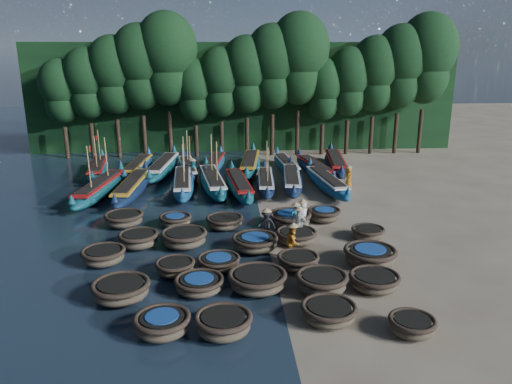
{
  "coord_description": "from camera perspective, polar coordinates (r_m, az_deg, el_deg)",
  "views": [
    {
      "loc": [
        -2.24,
        -24.84,
        9.68
      ],
      "look_at": [
        -0.23,
        3.58,
        1.3
      ],
      "focal_mm": 35.0,
      "sensor_mm": 36.0,
      "label": 1
    }
  ],
  "objects": [
    {
      "name": "coracle_9",
      "position": [
        21.37,
        13.38,
        -9.85
      ],
      "size": [
        2.37,
        2.37,
        0.69
      ],
      "rotation": [
        0.0,
        0.0,
        0.23
      ],
      "color": "brown",
      "rests_on": "ground"
    },
    {
      "name": "long_boat_2",
      "position": [
        34.23,
        -13.95,
        0.51
      ],
      "size": [
        2.17,
        8.89,
        1.57
      ],
      "rotation": [
        0.0,
        0.0,
        -0.07
      ],
      "color": "#0F2237",
      "rests_on": "ground"
    },
    {
      "name": "long_boat_17",
      "position": [
        40.66,
        9.07,
        3.28
      ],
      "size": [
        2.62,
        8.95,
        1.59
      ],
      "rotation": [
        0.0,
        0.0,
        -0.12
      ],
      "color": "#0F2237",
      "rests_on": "ground"
    },
    {
      "name": "long_boat_3",
      "position": [
        34.71,
        -8.35,
        1.0
      ],
      "size": [
        2.0,
        8.51,
        3.62
      ],
      "rotation": [
        0.0,
        0.0,
        0.06
      ],
      "color": "navy",
      "rests_on": "ground"
    },
    {
      "name": "coracle_24",
      "position": [
        28.76,
        7.8,
        -2.53
      ],
      "size": [
        1.92,
        1.92,
        0.74
      ],
      "rotation": [
        0.0,
        0.0,
        0.09
      ],
      "color": "brown",
      "rests_on": "ground"
    },
    {
      "name": "long_boat_14",
      "position": [
        39.9,
        -0.67,
        3.24
      ],
      "size": [
        2.6,
        8.92,
        1.58
      ],
      "rotation": [
        0.0,
        0.0,
        -0.12
      ],
      "color": "#0E4F52",
      "rests_on": "ground"
    },
    {
      "name": "coracle_19",
      "position": [
        26.6,
        12.67,
        -4.54
      ],
      "size": [
        2.14,
        2.14,
        0.63
      ],
      "rotation": [
        0.0,
        0.0,
        0.43
      ],
      "color": "brown",
      "rests_on": "ground"
    },
    {
      "name": "coracle_1",
      "position": [
        18.12,
        -10.65,
        -14.59
      ],
      "size": [
        2.41,
        2.41,
        0.76
      ],
      "rotation": [
        0.0,
        0.0,
        0.38
      ],
      "color": "brown",
      "rests_on": "ground"
    },
    {
      "name": "tree_3",
      "position": [
        45.39,
        -13.11,
        13.85
      ],
      "size": [
        4.92,
        4.92,
        11.6
      ],
      "color": "black",
      "rests_on": "ground"
    },
    {
      "name": "coracle_7",
      "position": [
        20.73,
        0.15,
        -10.04
      ],
      "size": [
        2.5,
        2.5,
        0.8
      ],
      "rotation": [
        0.0,
        0.0,
        0.1
      ],
      "color": "brown",
      "rests_on": "ground"
    },
    {
      "name": "coracle_8",
      "position": [
        20.68,
        7.52,
        -10.18
      ],
      "size": [
        2.2,
        2.2,
        0.83
      ],
      "rotation": [
        0.0,
        0.0,
        -0.12
      ],
      "color": "brown",
      "rests_on": "ground"
    },
    {
      "name": "coracle_13",
      "position": [
        22.59,
        4.84,
        -7.9
      ],
      "size": [
        1.91,
        1.91,
        0.72
      ],
      "rotation": [
        0.0,
        0.0,
        0.03
      ],
      "color": "brown",
      "rests_on": "ground"
    },
    {
      "name": "coracle_20",
      "position": [
        28.66,
        -14.85,
        -2.98
      ],
      "size": [
        2.3,
        2.3,
        0.77
      ],
      "rotation": [
        0.0,
        0.0,
        -0.16
      ],
      "color": "brown",
      "rests_on": "ground"
    },
    {
      "name": "tree_12",
      "position": [
        46.98,
        13.46,
        13.08
      ],
      "size": [
        4.51,
        4.51,
        10.63
      ],
      "color": "black",
      "rests_on": "ground"
    },
    {
      "name": "tree_0",
      "position": [
        47.05,
        -21.42,
        10.77
      ],
      "size": [
        3.68,
        3.68,
        8.68
      ],
      "color": "black",
      "rests_on": "ground"
    },
    {
      "name": "fisherman_3",
      "position": [
        26.02,
        1.23,
        -3.55
      ],
      "size": [
        1.11,
        0.86,
        1.72
      ],
      "rotation": [
        0.0,
        0.0,
        5.94
      ],
      "color": "black",
      "rests_on": "ground"
    },
    {
      "name": "coracle_18",
      "position": [
        25.47,
        4.65,
        -5.04
      ],
      "size": [
        2.38,
        2.38,
        0.69
      ],
      "rotation": [
        0.0,
        0.0,
        0.25
      ],
      "color": "brown",
      "rests_on": "ground"
    },
    {
      "name": "foliage_wall",
      "position": [
        48.61,
        -1.4,
        10.86
      ],
      "size": [
        40.0,
        3.0,
        10.0
      ],
      "primitive_type": "cube",
      "color": "black",
      "rests_on": "ground"
    },
    {
      "name": "fisherman_6",
      "position": [
        35.73,
        10.53,
        1.78
      ],
      "size": [
        0.78,
        0.89,
        1.73
      ],
      "rotation": [
        0.0,
        0.0,
        5.19
      ],
      "color": "#AE6417",
      "rests_on": "ground"
    },
    {
      "name": "tree_10",
      "position": [
        45.93,
        7.74,
        11.61
      ],
      "size": [
        3.68,
        3.68,
        8.68
      ],
      "color": "black",
      "rests_on": "ground"
    },
    {
      "name": "long_boat_5",
      "position": [
        33.86,
        -1.93,
        0.76
      ],
      "size": [
        2.32,
        8.32,
        1.47
      ],
      "rotation": [
        0.0,
        0.0,
        0.11
      ],
      "color": "#0E4F52",
      "rests_on": "ground"
    },
    {
      "name": "coracle_17",
      "position": [
        24.5,
        -0.12,
        -5.78
      ],
      "size": [
        2.65,
        2.65,
        0.76
      ],
      "rotation": [
        0.0,
        0.0,
        0.29
      ],
      "color": "brown",
      "rests_on": "ground"
    },
    {
      "name": "tree_2",
      "position": [
        45.82,
        -15.97,
        12.83
      ],
      "size": [
        4.51,
        4.51,
        10.63
      ],
      "color": "black",
      "rests_on": "ground"
    },
    {
      "name": "coracle_4",
      "position": [
        18.68,
        17.41,
        -14.33
      ],
      "size": [
        1.7,
        1.7,
        0.65
      ],
      "rotation": [
        0.0,
        0.0,
        0.11
      ],
      "color": "brown",
      "rests_on": "ground"
    },
    {
      "name": "coracle_22",
      "position": [
        27.45,
        -3.62,
        -3.41
      ],
      "size": [
        2.06,
        2.06,
        0.7
      ],
      "rotation": [
        0.0,
        0.0,
        0.05
      ],
      "color": "brown",
      "rests_on": "ground"
    },
    {
      "name": "coracle_15",
      "position": [
        25.52,
        -13.27,
        -5.26
      ],
      "size": [
        2.02,
        2.02,
        0.79
      ],
      "rotation": [
        0.0,
        0.0,
        -0.0
      ],
      "color": "brown",
      "rests_on": "ground"
    },
    {
      "name": "tree_11",
      "position": [
        46.4,
        10.62,
        12.37
      ],
      "size": [
        4.09,
        4.09,
        9.65
      ],
      "color": "black",
      "rests_on": "ground"
    },
    {
      "name": "tree_6",
      "position": [
        44.94,
        -4.07,
        12.48
      ],
      "size": [
        4.09,
        4.09,
        9.65
      ],
      "color": "black",
      "rests_on": "ground"
    },
    {
      "name": "tree_5",
      "position": [
        45.05,
        -7.04,
        11.55
      ],
      "size": [
        3.68,
        3.68,
        8.68
      ],
      "color": "black",
      "rests_on": "ground"
    },
    {
      "name": "coracle_5",
      "position": [
        20.67,
        -15.17,
        -10.74
      ],
      "size": [
        2.38,
        2.38,
        0.79
      ],
      "rotation": [
        0.0,
        0.0,
        0.11
      ],
      "color": "brown",
      "rests_on": "ground"
    },
    {
      "name": "fisherman_5",
      "position": [
        37.53,
        -7.2,
        2.6
      ],
      "size": [
        1.36,
        1.33,
        1.75
      ],
      "rotation": [
        0.0,
        0.0,
        3.91
      ],
      "color": "#1B6C75",
      "rests_on": "ground"
    },
    {
      "name": "coracle_16",
      "position": [
        25.19,
        -8.22,
        -5.21
      ],
      "size": [
        2.32,
        2.32,
        0.84
      ],
      "rotation": [
        0.0,
        0.0,
        0.01
      ],
      "color": "brown",
      "rests_on": "ground"
    },
    {
      "name": "coracle_11",
      "position": [
        22.29,
        -9.23,
        -8.48
      ],
      "size": [
        2.03,
        2.03,
        0.68
      ],
      "rotation": [
        0.0,
        0.0,
        -0.31
      ],
      "color": "brown",
      "rests_on": "ground"
    },
    {
      "name": "tree_1",
      "position": [
        46.38,
        -18.74,
        11.8
      ],
      "size": [
        4.09,
        4.09,
        9.65
      ],
      "color": "black",
      "rests_on": "ground"
    },
    {
      "name": "ground",
      "position": [
        26.75,
        1.04,
        -4.83
      ],
      "size": [
        120.0,
        120.0,
        0.0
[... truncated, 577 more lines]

